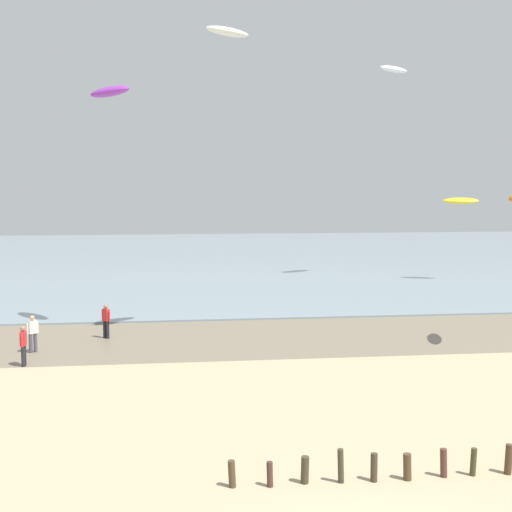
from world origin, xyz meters
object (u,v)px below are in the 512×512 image
object	(u,v)px
kite_aloft_4	(109,92)
kite_aloft_2	(228,32)
person_nearest_camera	(33,333)
person_by_waterline	(106,320)
kite_aloft_5	(394,69)
kite_aloft_3	(461,201)
person_mid_beach	(23,345)

from	to	relation	value
kite_aloft_4	kite_aloft_2	bearing A→B (deg)	24.96
person_nearest_camera	person_by_waterline	size ratio (longest dim) A/B	1.00
kite_aloft_2	kite_aloft_4	xyz separation A→B (m)	(-5.84, 2.69, -2.52)
kite_aloft_2	kite_aloft_5	bearing A→B (deg)	-161.06
person_nearest_camera	kite_aloft_4	world-z (taller)	kite_aloft_4
person_by_waterline	kite_aloft_5	bearing A→B (deg)	42.64
kite_aloft_2	kite_aloft_5	distance (m)	24.85
person_by_waterline	kite_aloft_2	bearing A→B (deg)	-7.14
kite_aloft_3	kite_aloft_4	xyz separation A→B (m)	(-25.58, -15.22, 5.89)
person_mid_beach	person_by_waterline	size ratio (longest dim) A/B	1.00
kite_aloft_2	kite_aloft_4	size ratio (longest dim) A/B	0.81
person_by_waterline	kite_aloft_2	size ratio (longest dim) A/B	0.67
kite_aloft_2	kite_aloft_5	world-z (taller)	kite_aloft_5
person_mid_beach	kite_aloft_5	size ratio (longest dim) A/B	0.57
person_mid_beach	kite_aloft_3	xyz separation A→B (m)	(28.71, 22.07, 5.53)
kite_aloft_3	person_nearest_camera	bearing A→B (deg)	-127.01
person_mid_beach	kite_aloft_2	world-z (taller)	kite_aloft_2
person_nearest_camera	kite_aloft_5	bearing A→B (deg)	42.35
person_by_waterline	kite_aloft_4	bearing A→B (deg)	83.21
kite_aloft_5	kite_aloft_2	bearing A→B (deg)	-157.25
person_nearest_camera	kite_aloft_5	world-z (taller)	kite_aloft_5
kite_aloft_5	person_mid_beach	bearing A→B (deg)	-165.31
person_by_waterline	kite_aloft_3	distance (m)	31.47
person_by_waterline	kite_aloft_4	size ratio (longest dim) A/B	0.55
person_nearest_camera	kite_aloft_2	size ratio (longest dim) A/B	0.67
person_nearest_camera	kite_aloft_2	world-z (taller)	kite_aloft_2
person_mid_beach	kite_aloft_3	world-z (taller)	kite_aloft_3
kite_aloft_2	kite_aloft_3	size ratio (longest dim) A/B	0.93
person_mid_beach	person_by_waterline	world-z (taller)	same
person_nearest_camera	kite_aloft_3	xyz separation A→B (m)	(28.82, 19.70, 5.53)
person_nearest_camera	kite_aloft_4	distance (m)	12.69
person_nearest_camera	kite_aloft_5	distance (m)	35.92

